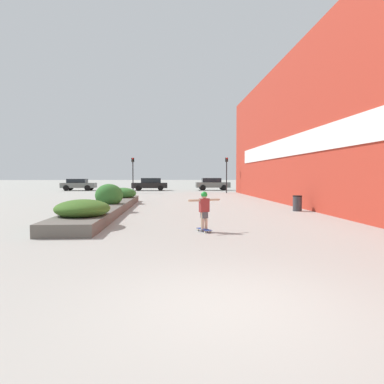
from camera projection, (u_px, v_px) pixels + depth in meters
ground_plane at (230, 306)px, 4.83m from camera, size 300.00×300.00×0.00m
building_wall_right at (302, 126)px, 19.92m from camera, size 0.67×36.22×9.51m
planter_box at (107, 204)px, 17.23m from camera, size 1.95×15.00×1.43m
skateboard at (204, 230)px, 11.23m from camera, size 0.48×0.73×0.09m
skateboarder at (204, 206)px, 11.19m from camera, size 1.08×0.53×1.24m
trash_bin at (297, 203)px, 17.85m from camera, size 0.48×0.48×0.81m
car_leftmost at (281, 184)px, 45.00m from camera, size 4.28×1.87×1.47m
car_center_left at (150, 184)px, 42.77m from camera, size 4.40×1.86×1.56m
car_center_right at (212, 184)px, 43.63m from camera, size 4.31×1.92×1.56m
car_rightmost at (78, 184)px, 42.66m from camera, size 4.11×2.01×1.46m
traffic_light_left at (133, 169)px, 36.22m from camera, size 0.28×0.30×3.75m
traffic_light_right at (227, 169)px, 36.41m from camera, size 0.28×0.30×3.78m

